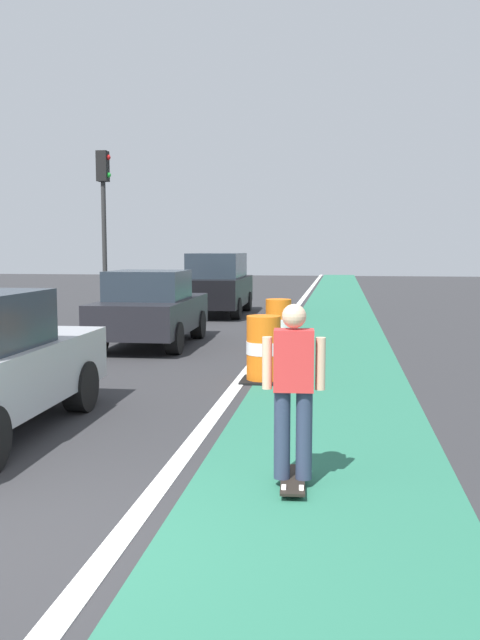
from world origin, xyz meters
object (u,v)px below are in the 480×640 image
object	(u,v)px
traffic_barrel_mid	(278,325)
parked_suv_third	(217,284)
traffic_barrel_front	(264,350)
skateboarder_on_lane	(293,389)
parked_sedan_second	(151,309)
traffic_light_corner	(104,205)

from	to	relation	value
traffic_barrel_mid	parked_suv_third	bearing A→B (deg)	110.54
parked_suv_third	traffic_barrel_front	bearing A→B (deg)	-75.51
skateboarder_on_lane	parked_sedan_second	size ratio (longest dim) A/B	0.41
skateboarder_on_lane	traffic_light_corner	xyz separation A→B (m)	(-6.70, 13.43, 2.59)
skateboarder_on_lane	parked_suv_third	distance (m)	16.05
parked_suv_third	skateboarder_on_lane	bearing A→B (deg)	-76.92
parked_suv_third	traffic_barrel_front	size ratio (longest dim) A/B	4.26
parked_sedan_second	traffic_light_corner	size ratio (longest dim) A/B	0.81
skateboarder_on_lane	traffic_light_corner	world-z (taller)	traffic_light_corner
traffic_barrel_front	parked_suv_third	bearing A→B (deg)	104.49
skateboarder_on_lane	traffic_barrel_mid	distance (m)	8.45
traffic_barrel_front	traffic_barrel_mid	bearing A→B (deg)	91.49
traffic_barrel_front	traffic_barrel_mid	xyz separation A→B (m)	(-0.09, 3.62, 0.00)
parked_sedan_second	traffic_barrel_mid	world-z (taller)	parked_sedan_second
traffic_light_corner	parked_sedan_second	bearing A→B (deg)	-59.80
parked_suv_third	traffic_barrel_front	world-z (taller)	parked_suv_third
skateboarder_on_lane	parked_sedan_second	distance (m)	9.30
parked_sedan_second	traffic_barrel_front	distance (m)	4.78
parked_sedan_second	traffic_barrel_mid	xyz separation A→B (m)	(2.90, -0.09, -0.30)
skateboarder_on_lane	traffic_barrel_front	xyz separation A→B (m)	(-0.83, 4.77, -0.38)
skateboarder_on_lane	traffic_barrel_mid	size ratio (longest dim) A/B	1.55
parked_suv_third	traffic_light_corner	distance (m)	4.51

